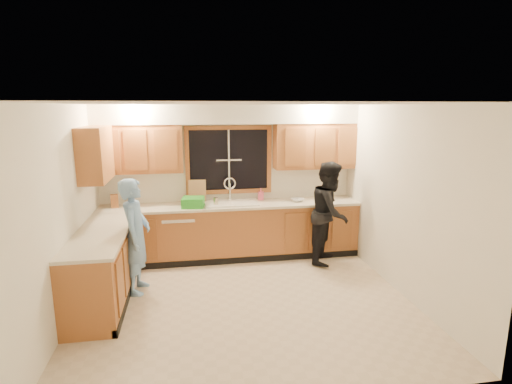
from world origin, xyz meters
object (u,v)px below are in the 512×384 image
Objects in this scene: dishwasher at (180,237)px; stove at (92,287)px; dish_crate at (193,202)px; bowl at (298,200)px; man at (136,236)px; soap_bottle at (261,194)px; knife_block at (114,201)px; woman at (330,212)px; sink at (231,207)px.

stove is (-0.95, -1.81, 0.04)m from dishwasher.
bowl is (1.73, 0.09, -0.05)m from dish_crate.
dish_crate is at bearing 55.24° from stove.
man reaches higher than soap_bottle.
dishwasher is at bearing 179.41° from bowl.
dishwasher is 1.16m from knife_block.
knife_block reaches higher than dishwasher.
dishwasher is 4.07× the size of soap_bottle.
dishwasher is 1.21m from man.
knife_block is (-0.98, 0.07, 0.61)m from dishwasher.
woman is at bearing 22.49° from stove.
stove is at bearing 159.79° from man.
man is 0.95× the size of woman.
woman reaches higher than man.
dish_crate is at bearing -33.54° from man.
soap_bottle is 0.96× the size of bowl.
dishwasher is 1.52m from soap_bottle.
man is at bearing -158.26° from bowl.
woman is 7.84× the size of knife_block.
man is at bearing -147.47° from soap_bottle.
knife_block is 1.04× the size of soap_bottle.
sink is at bearing 105.95° from woman.
dishwasher is at bearing 62.31° from stove.
sink is 1.84m from knife_block.
bowl is (2.91, 1.79, 0.50)m from stove.
bowl reaches higher than dishwasher.
man reaches higher than sink.
woman is 4.95× the size of dish_crate.
man reaches higher than dishwasher.
sink is at bearing 0.99° from dishwasher.
sink is 1.60m from woman.
sink reaches higher than knife_block.
dish_crate is at bearing -24.41° from dishwasher.
knife_block is at bearing 176.16° from dishwasher.
dish_crate reaches higher than dishwasher.
soap_bottle is (1.92, 1.23, 0.24)m from man.
stove is 4.31× the size of knife_block.
sink is 1.05× the size of dishwasher.
man is 2.70m from bowl.
man is 4.72× the size of dish_crate.
woman is at bearing -16.17° from sink.
dish_crate is at bearing -20.34° from knife_block.
soap_bottle reaches higher than stove.
woman is at bearing -8.58° from dish_crate.
stove is at bearing -101.41° from knife_block.
man is at bearing -80.43° from knife_block.
knife_block is at bearing 28.75° from man.
soap_bottle is at bearing -50.57° from man.
stove is 0.95m from man.
soap_bottle reaches higher than dishwasher.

